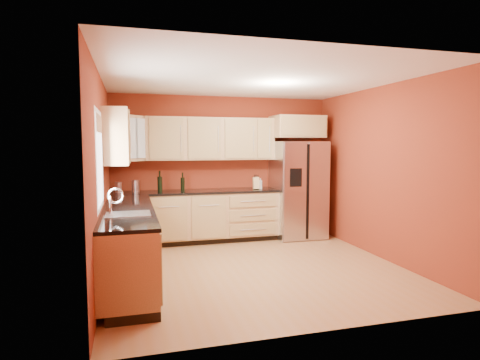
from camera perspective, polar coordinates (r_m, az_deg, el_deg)
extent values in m
plane|color=#AB7542|center=(5.74, 2.15, -12.38)|extent=(4.00, 4.00, 0.00)
plane|color=white|center=(5.55, 2.24, 14.16)|extent=(4.00, 4.00, 0.00)
cube|color=maroon|center=(7.42, -2.48, 1.79)|extent=(4.00, 0.04, 2.60)
cube|color=maroon|center=(3.65, 11.74, -1.64)|extent=(4.00, 0.04, 2.60)
cube|color=maroon|center=(5.25, -19.09, 0.19)|extent=(0.04, 4.00, 2.60)
cube|color=maroon|center=(6.39, 19.55, 0.99)|extent=(0.04, 4.00, 2.60)
cube|color=#A0864D|center=(7.13, -6.24, -5.34)|extent=(2.90, 0.60, 0.88)
cube|color=#A0864D|center=(5.38, -15.59, -8.90)|extent=(0.60, 2.80, 0.88)
cube|color=black|center=(7.05, -6.27, -1.67)|extent=(2.90, 0.62, 0.04)
cube|color=black|center=(5.29, -15.60, -4.05)|extent=(0.62, 2.80, 0.04)
cube|color=#A0864D|center=(7.20, -4.15, 5.86)|extent=(2.30, 0.33, 0.75)
cube|color=#A0864D|center=(5.95, -17.20, 5.83)|extent=(0.33, 1.35, 0.75)
cube|color=#A0864D|center=(6.90, -15.59, 5.73)|extent=(0.67, 0.67, 0.75)
cube|color=#A0864D|center=(7.56, 8.13, 7.49)|extent=(0.92, 0.60, 0.40)
cube|color=silver|center=(7.53, 8.25, -1.35)|extent=(0.90, 0.75, 1.78)
cube|color=white|center=(4.74, -19.31, 2.72)|extent=(0.03, 0.90, 1.00)
cylinder|color=silver|center=(7.00, -16.90, -1.02)|extent=(0.13, 0.13, 0.18)
cylinder|color=silver|center=(7.00, -14.62, -0.86)|extent=(0.15, 0.15, 0.20)
cube|color=tan|center=(7.23, 2.29, -0.46)|extent=(0.12, 0.11, 0.21)
cylinder|color=silver|center=(7.30, 2.91, -0.50)|extent=(0.07, 0.07, 0.19)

